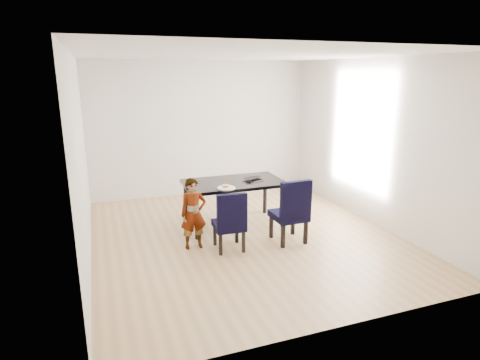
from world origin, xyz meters
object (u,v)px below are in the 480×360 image
object	(u,v)px
dining_table	(234,203)
child	(193,214)
chair_right	(289,210)
plate	(226,188)
chair_left	(229,220)
laptop	(251,178)

from	to	relation	value
dining_table	child	world-z (taller)	child
chair_right	plate	xyz separation A→B (m)	(-0.79, 0.55, 0.27)
dining_table	chair_right	size ratio (longest dim) A/B	1.63
dining_table	chair_left	size ratio (longest dim) A/B	1.83
dining_table	child	bearing A→B (deg)	-142.00
chair_left	dining_table	bearing A→B (deg)	70.19
chair_left	laptop	world-z (taller)	chair_left
laptop	plate	bearing A→B (deg)	12.56
dining_table	laptop	world-z (taller)	laptop
child	laptop	size ratio (longest dim) A/B	2.93
laptop	chair_right	bearing A→B (deg)	77.76
dining_table	chair_left	xyz separation A→B (m)	(-0.37, -0.86, 0.06)
dining_table	laptop	size ratio (longest dim) A/B	4.55
child	chair_left	bearing A→B (deg)	-24.70
chair_right	child	distance (m)	1.41
plate	laptop	distance (m)	0.72
chair_left	plate	xyz separation A→B (m)	(0.13, 0.51, 0.32)
chair_right	plate	distance (m)	1.00
chair_left	chair_right	world-z (taller)	chair_right
chair_left	plate	distance (m)	0.62
chair_left	plate	size ratio (longest dim) A/B	3.15
child	plate	size ratio (longest dim) A/B	3.71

